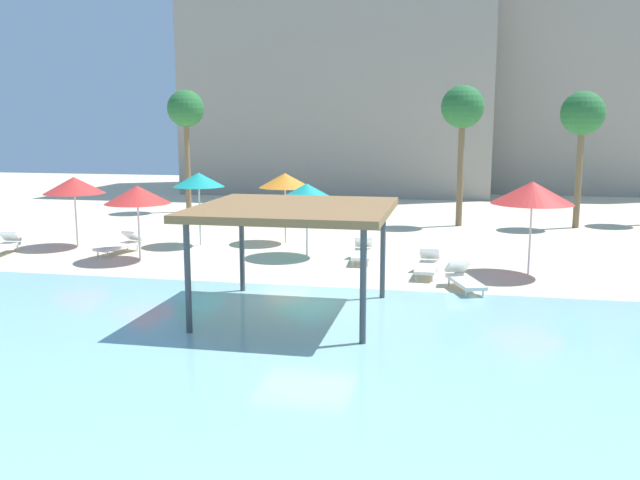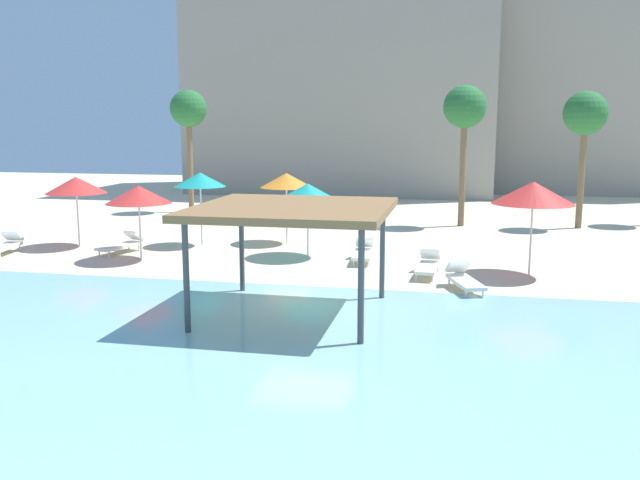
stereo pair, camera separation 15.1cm
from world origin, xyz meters
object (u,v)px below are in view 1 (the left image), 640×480
beach_umbrella_orange_5 (285,180)px  lounge_chair_1 (428,264)px  lounge_chair_2 (464,278)px  shade_pavilion (294,212)px  beach_umbrella_red_1 (532,193)px  lounge_chair_6 (362,252)px  beach_umbrella_teal_2 (307,193)px  palm_tree_2 (583,116)px  beach_umbrella_red_4 (137,195)px  lounge_chair_5 (121,244)px  palm_tree_1 (462,110)px  lounge_chair_3 (3,245)px  palm_tree_0 (186,111)px  beach_umbrella_teal_6 (199,180)px  beach_umbrella_red_0 (74,185)px

beach_umbrella_orange_5 → lounge_chair_1: (5.70, -4.68, -2.11)m
beach_umbrella_orange_5 → lounge_chair_2: (6.77, -6.41, -2.11)m
shade_pavilion → lounge_chair_2: (4.07, 3.40, -2.21)m
beach_umbrella_red_1 → lounge_chair_6: (-5.32, 1.00, -2.21)m
beach_umbrella_teal_2 → beach_umbrella_orange_5: (-1.42, 2.55, 0.19)m
lounge_chair_1 → palm_tree_2: (6.09, 10.95, 4.58)m
lounge_chair_2 → lounge_chair_6: bearing=-154.4°
beach_umbrella_red_4 → lounge_chair_5: size_ratio=1.28×
beach_umbrella_red_1 → beach_umbrella_orange_5: (-8.76, 4.00, -0.10)m
palm_tree_1 → lounge_chair_6: bearing=-110.0°
beach_umbrella_orange_5 → lounge_chair_6: 5.03m
beach_umbrella_red_1 → lounge_chair_3: beach_umbrella_red_1 is taller
beach_umbrella_orange_5 → lounge_chair_2: bearing=-43.4°
lounge_chair_3 → lounge_chair_6: (12.76, 1.25, 0.00)m
shade_pavilion → lounge_chair_6: (0.74, 6.80, -2.21)m
lounge_chair_5 → palm_tree_0: size_ratio=0.32×
lounge_chair_5 → palm_tree_0: 12.52m
beach_umbrella_red_4 → lounge_chair_5: beach_umbrella_red_4 is taller
beach_umbrella_red_1 → palm_tree_2: (3.03, 10.27, 2.37)m
beach_umbrella_orange_5 → lounge_chair_3: beach_umbrella_orange_5 is taller
palm_tree_0 → lounge_chair_5: bearing=-80.0°
lounge_chair_3 → lounge_chair_1: bearing=78.6°
beach_umbrella_red_1 → shade_pavilion: bearing=-136.3°
lounge_chair_6 → beach_umbrella_teal_2: bearing=-106.1°
beach_umbrella_teal_6 → lounge_chair_1: bearing=-21.8°
lounge_chair_1 → palm_tree_0: size_ratio=0.31×
lounge_chair_2 → beach_umbrella_teal_2: bearing=-144.6°
palm_tree_0 → beach_umbrella_orange_5: bearing=-48.0°
beach_umbrella_orange_5 → palm_tree_2: size_ratio=0.45×
beach_umbrella_teal_6 → lounge_chair_3: 7.30m
beach_umbrella_red_0 → lounge_chair_1: 13.56m
beach_umbrella_red_4 → lounge_chair_3: bearing=179.9°
beach_umbrella_teal_6 → shade_pavilion: bearing=-56.3°
palm_tree_1 → palm_tree_2: (5.13, 0.42, -0.27)m
beach_umbrella_red_4 → beach_umbrella_orange_5: bearing=46.4°
beach_umbrella_orange_5 → palm_tree_0: palm_tree_0 is taller
beach_umbrella_red_0 → lounge_chair_3: 3.27m
beach_umbrella_red_0 → beach_umbrella_orange_5: 7.89m
lounge_chair_6 → beach_umbrella_red_4: bearing=-83.9°
shade_pavilion → lounge_chair_3: (-12.01, 5.55, -2.21)m
beach_umbrella_red_1 → lounge_chair_1: (-3.06, -0.68, -2.21)m
beach_umbrella_orange_5 → lounge_chair_6: size_ratio=1.41×
beach_umbrella_teal_2 → palm_tree_1: palm_tree_1 is taller
beach_umbrella_teal_2 → lounge_chair_3: bearing=-171.0°
lounge_chair_5 → palm_tree_2: (17.08, 9.50, 4.58)m
beach_umbrella_orange_5 → palm_tree_0: (-7.29, 8.11, 2.76)m
beach_umbrella_teal_2 → palm_tree_2: 13.87m
beach_umbrella_teal_2 → lounge_chair_6: (2.02, -0.45, -1.92)m
palm_tree_1 → beach_umbrella_red_1: bearing=-77.9°
lounge_chair_6 → palm_tree_2: bearing=134.5°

